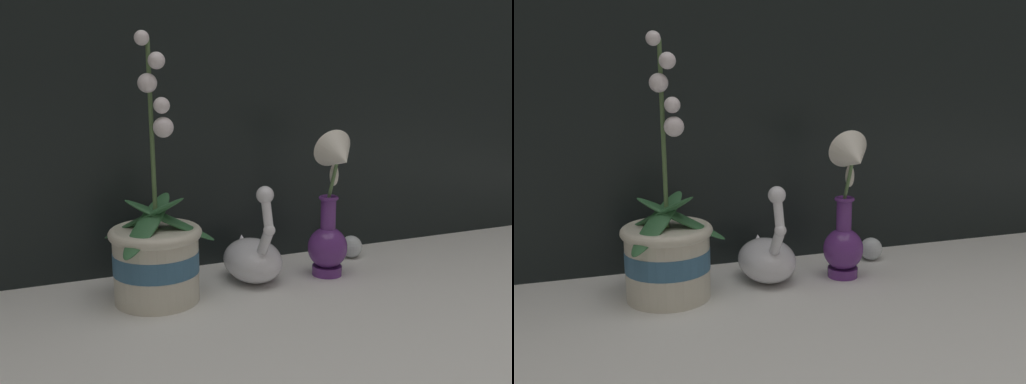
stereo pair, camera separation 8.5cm
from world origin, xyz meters
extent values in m
plane|color=silver|center=(0.00, 0.00, 0.00)|extent=(2.80, 2.80, 0.00)
cylinder|color=beige|center=(-0.22, 0.11, 0.07)|extent=(0.16, 0.16, 0.14)
cylinder|color=#386689|center=(-0.22, 0.11, 0.08)|extent=(0.16, 0.16, 0.04)
torus|color=beige|center=(-0.22, 0.11, 0.13)|extent=(0.17, 0.17, 0.02)
cylinder|color=#4C6B3D|center=(-0.22, 0.11, 0.30)|extent=(0.01, 0.02, 0.34)
ellipsoid|color=#2D6038|center=(-0.20, 0.10, 0.15)|extent=(0.17, 0.09, 0.09)
ellipsoid|color=#2D6038|center=(-0.24, 0.13, 0.15)|extent=(0.15, 0.17, 0.11)
ellipsoid|color=#2D6038|center=(-0.24, 0.09, 0.15)|extent=(0.14, 0.15, 0.10)
sphere|color=white|center=(-0.23, 0.11, 0.47)|extent=(0.03, 0.03, 0.03)
sphere|color=white|center=(-0.21, 0.10, 0.43)|extent=(0.03, 0.03, 0.03)
sphere|color=white|center=(-0.23, 0.11, 0.40)|extent=(0.03, 0.03, 0.03)
sphere|color=white|center=(-0.21, 0.09, 0.36)|extent=(0.03, 0.03, 0.03)
sphere|color=white|center=(-0.21, 0.09, 0.32)|extent=(0.04, 0.04, 0.04)
ellipsoid|color=white|center=(-0.02, 0.14, 0.04)|extent=(0.11, 0.15, 0.08)
cone|color=white|center=(-0.02, 0.20, 0.05)|extent=(0.06, 0.07, 0.06)
cylinder|color=white|center=(-0.02, 0.08, 0.10)|extent=(0.02, 0.06, 0.07)
sphere|color=white|center=(-0.02, 0.06, 0.13)|extent=(0.02, 0.02, 0.02)
cylinder|color=white|center=(-0.02, 0.07, 0.16)|extent=(0.02, 0.04, 0.07)
sphere|color=white|center=(-0.02, 0.08, 0.19)|extent=(0.03, 0.03, 0.03)
cylinder|color=#602D7F|center=(0.13, 0.11, 0.01)|extent=(0.06, 0.06, 0.02)
ellipsoid|color=#602D7F|center=(0.13, 0.11, 0.06)|extent=(0.08, 0.08, 0.09)
cylinder|color=#602D7F|center=(0.13, 0.11, 0.13)|extent=(0.03, 0.03, 0.07)
torus|color=#602D7F|center=(0.13, 0.11, 0.16)|extent=(0.04, 0.04, 0.01)
cylinder|color=#567A47|center=(0.13, 0.10, 0.20)|extent=(0.01, 0.03, 0.08)
cone|color=white|center=(0.13, 0.07, 0.26)|extent=(0.08, 0.08, 0.10)
ellipsoid|color=white|center=(0.14, 0.10, 0.21)|extent=(0.02, 0.02, 0.04)
sphere|color=silver|center=(0.24, 0.19, 0.03)|extent=(0.05, 0.05, 0.05)
camera|label=1|loc=(-0.45, -0.93, 0.42)|focal=42.00mm
camera|label=2|loc=(-0.37, -0.96, 0.42)|focal=42.00mm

